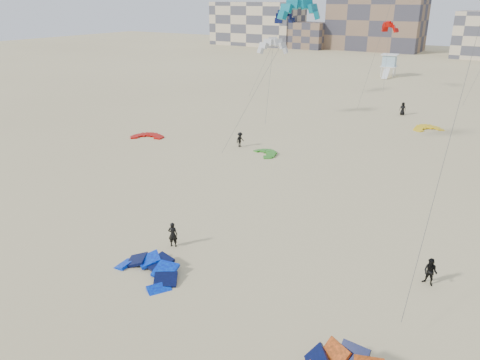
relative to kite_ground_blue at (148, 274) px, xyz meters
The scene contains 17 objects.
ground 2.07m from the kite_ground_blue, ahead, with size 320.00×320.00×0.00m, color beige.
kite_ground_blue is the anchor object (origin of this frame).
kite_ground_red 29.57m from the kite_ground_blue, 132.65° to the left, with size 3.42×3.63×0.43m, color #CF0300, non-canonical shape.
kite_ground_green 24.07m from the kite_ground_blue, 102.46° to the left, with size 2.83×2.99×0.54m, color green, non-canonical shape.
kite_ground_yellow 43.31m from the kite_ground_blue, 80.63° to the left, with size 3.46×3.60×0.73m, color yellow, non-canonical shape.
kitesurfer_main 3.57m from the kite_ground_blue, 103.85° to the left, with size 0.62×0.41×1.71m, color black.
kitesurfer_b 16.21m from the kite_ground_blue, 28.24° to the left, with size 0.80×0.62×1.64m, color black.
kitesurfer_c 25.89m from the kite_ground_blue, 109.98° to the left, with size 1.05×0.60×1.62m, color black.
kitesurfer_e 49.05m from the kite_ground_blue, 87.30° to the left, with size 0.87×0.56×1.77m, color black.
kite_fly_teal_a 28.17m from the kite_ground_blue, 95.57° to the left, with size 7.81×8.02×14.55m.
kite_fly_grey 39.67m from the kite_ground_blue, 107.71° to the left, with size 5.14×8.38×9.86m.
kite_fly_navy 54.45m from the kite_ground_blue, 108.74° to the left, with size 5.07×7.88×12.76m.
kite_fly_red 65.97m from the kite_ground_blue, 94.42° to the left, with size 4.73×7.70×11.03m.
lifeguard_tower_far 82.90m from the kite_ground_blue, 96.29° to the left, with size 3.51×6.33×4.51m.
condo_west_a 146.56m from the kite_ground_blue, 117.66° to the left, with size 30.00×15.00×14.00m, color beige.
condo_west_b 136.86m from the kite_ground_blue, 101.82° to the left, with size 28.00×14.00×18.00m, color #795E49.
condo_fill_left 136.44m from the kite_ground_blue, 110.59° to the left, with size 12.00×10.00×8.00m, color #795E49.
Camera 1 is at (15.17, -16.80, 15.15)m, focal length 35.00 mm.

